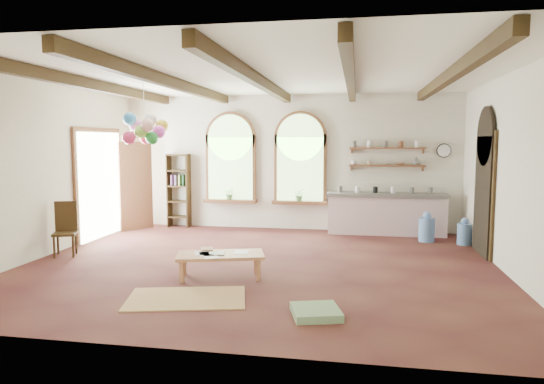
% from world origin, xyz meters
% --- Properties ---
extents(floor, '(8.00, 8.00, 0.00)m').
position_xyz_m(floor, '(0.00, 0.00, 0.00)').
color(floor, brown).
rests_on(floor, ground).
extents(ceiling_beams, '(6.20, 6.80, 0.18)m').
position_xyz_m(ceiling_beams, '(0.00, 0.00, 3.10)').
color(ceiling_beams, '#3A2912').
rests_on(ceiling_beams, ceiling).
extents(window_left, '(1.30, 0.28, 2.20)m').
position_xyz_m(window_left, '(-1.40, 3.43, 1.63)').
color(window_left, brown).
rests_on(window_left, floor).
extents(window_right, '(1.30, 0.28, 2.20)m').
position_xyz_m(window_right, '(0.30, 3.43, 1.63)').
color(window_right, brown).
rests_on(window_right, floor).
extents(left_doorway, '(0.10, 1.90, 2.50)m').
position_xyz_m(left_doorway, '(-3.95, 1.80, 1.15)').
color(left_doorway, brown).
rests_on(left_doorway, floor).
extents(right_doorway, '(0.10, 1.30, 2.40)m').
position_xyz_m(right_doorway, '(3.95, 1.50, 1.10)').
color(right_doorway, black).
rests_on(right_doorway, floor).
extents(kitchen_counter, '(2.68, 0.62, 0.94)m').
position_xyz_m(kitchen_counter, '(2.30, 3.20, 0.48)').
color(kitchen_counter, beige).
rests_on(kitchen_counter, floor).
extents(wall_shelf_lower, '(1.70, 0.24, 0.04)m').
position_xyz_m(wall_shelf_lower, '(2.30, 3.38, 1.55)').
color(wall_shelf_lower, brown).
rests_on(wall_shelf_lower, wall_back).
extents(wall_shelf_upper, '(1.70, 0.24, 0.04)m').
position_xyz_m(wall_shelf_upper, '(2.30, 3.38, 1.95)').
color(wall_shelf_upper, brown).
rests_on(wall_shelf_upper, wall_back).
extents(wall_clock, '(0.32, 0.04, 0.32)m').
position_xyz_m(wall_clock, '(3.55, 3.45, 1.90)').
color(wall_clock, black).
rests_on(wall_clock, wall_back).
extents(bookshelf, '(0.53, 0.32, 1.80)m').
position_xyz_m(bookshelf, '(-2.70, 3.32, 0.90)').
color(bookshelf, '#3A2912').
rests_on(bookshelf, floor).
extents(coffee_table, '(1.45, 0.96, 0.38)m').
position_xyz_m(coffee_table, '(-0.43, -0.90, 0.34)').
color(coffee_table, tan).
rests_on(coffee_table, floor).
extents(side_chair, '(0.52, 0.52, 1.00)m').
position_xyz_m(side_chair, '(-3.66, 0.02, 0.29)').
color(side_chair, '#3A2912').
rests_on(side_chair, floor).
extents(floor_mat, '(1.75, 1.31, 0.02)m').
position_xyz_m(floor_mat, '(-0.60, -1.96, 0.01)').
color(floor_mat, tan).
rests_on(floor_mat, floor).
extents(floor_cushion, '(0.70, 0.70, 0.10)m').
position_xyz_m(floor_cushion, '(1.17, -2.30, 0.05)').
color(floor_cushion, gray).
rests_on(floor_cushion, floor).
extents(water_jug_a, '(0.33, 0.33, 0.64)m').
position_xyz_m(water_jug_a, '(3.10, 2.50, 0.28)').
color(water_jug_a, '#5E8ACA').
rests_on(water_jug_a, floor).
extents(water_jug_b, '(0.29, 0.29, 0.56)m').
position_xyz_m(water_jug_b, '(3.82, 2.30, 0.24)').
color(water_jug_b, '#5E8ACA').
rests_on(water_jug_b, floor).
extents(balloon_cluster, '(0.80, 0.81, 1.16)m').
position_xyz_m(balloon_cluster, '(-2.41, 0.81, 2.33)').
color(balloon_cluster, silver).
rests_on(balloon_cluster, floor).
extents(table_book, '(0.26, 0.31, 0.02)m').
position_xyz_m(table_book, '(-0.80, -0.71, 0.39)').
color(table_book, olive).
rests_on(table_book, coffee_table).
extents(tablet, '(0.22, 0.28, 0.01)m').
position_xyz_m(tablet, '(-0.45, -0.92, 0.39)').
color(tablet, black).
rests_on(tablet, coffee_table).
extents(potted_plant_left, '(0.27, 0.23, 0.30)m').
position_xyz_m(potted_plant_left, '(-1.40, 3.32, 0.85)').
color(potted_plant_left, '#598C4C').
rests_on(potted_plant_left, window_left).
extents(potted_plant_right, '(0.27, 0.23, 0.30)m').
position_xyz_m(potted_plant_right, '(0.30, 3.32, 0.85)').
color(potted_plant_right, '#598C4C').
rests_on(potted_plant_right, window_right).
extents(shelf_cup_a, '(0.12, 0.10, 0.10)m').
position_xyz_m(shelf_cup_a, '(1.55, 3.38, 1.62)').
color(shelf_cup_a, white).
rests_on(shelf_cup_a, wall_shelf_lower).
extents(shelf_cup_b, '(0.10, 0.10, 0.09)m').
position_xyz_m(shelf_cup_b, '(1.90, 3.38, 1.62)').
color(shelf_cup_b, beige).
rests_on(shelf_cup_b, wall_shelf_lower).
extents(shelf_bowl_a, '(0.22, 0.22, 0.05)m').
position_xyz_m(shelf_bowl_a, '(2.25, 3.38, 1.60)').
color(shelf_bowl_a, beige).
rests_on(shelf_bowl_a, wall_shelf_lower).
extents(shelf_bowl_b, '(0.20, 0.20, 0.06)m').
position_xyz_m(shelf_bowl_b, '(2.60, 3.38, 1.60)').
color(shelf_bowl_b, '#8C664C').
rests_on(shelf_bowl_b, wall_shelf_lower).
extents(shelf_vase, '(0.18, 0.18, 0.19)m').
position_xyz_m(shelf_vase, '(2.95, 3.38, 1.67)').
color(shelf_vase, slate).
rests_on(shelf_vase, wall_shelf_lower).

